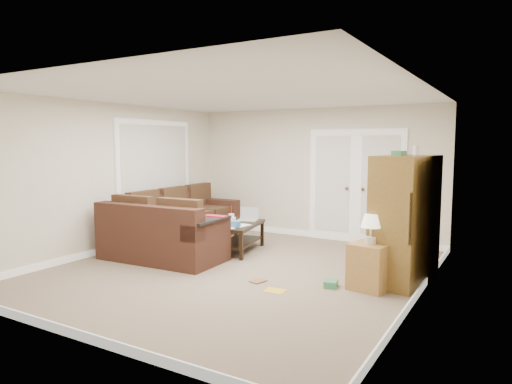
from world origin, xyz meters
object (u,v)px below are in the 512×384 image
Objects in this scene: sectional_sofa at (176,229)px; side_cabinet at (370,262)px; coffee_table at (239,236)px; tv_armoire at (405,219)px.

side_cabinet is at bearing -10.24° from sectional_sofa.
side_cabinet is at bearing -31.47° from coffee_table.
tv_armoire is at bearing 67.76° from side_cabinet.
coffee_table is at bearing 19.21° from sectional_sofa.
sectional_sofa is 3.88m from tv_armoire.
sectional_sofa is 2.36× the size of coffee_table.
coffee_table is 2.90m from tv_armoire.
coffee_table is at bearing -178.79° from tv_armoire.
tv_armoire reaches higher than sectional_sofa.
coffee_table is at bearing 169.51° from side_cabinet.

